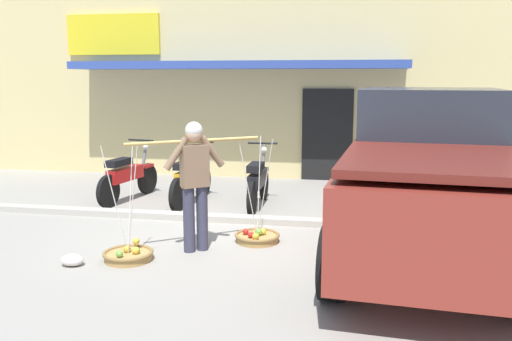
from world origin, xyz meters
TOP-DOWN VIEW (x-y plane):
  - ground_plane at (0.00, 0.00)m, footprint 90.00×90.00m
  - sidewalk_curb at (0.00, 0.70)m, footprint 20.00×0.24m
  - fruit_vendor at (-0.30, -0.77)m, footprint 1.47×1.07m
  - fruit_basket_left_side at (0.42, -0.26)m, footprint 0.63×0.63m
  - fruit_basket_right_side at (-1.02, -1.29)m, footprint 0.63×0.63m
  - motorcycle_nearest_shop at (-2.36, 1.78)m, footprint 0.57×1.80m
  - motorcycle_second_in_row at (-1.15, 1.75)m, footprint 0.54×1.82m
  - motorcycle_third_in_row at (0.08, 1.73)m, footprint 0.54×1.82m
  - parked_truck at (2.62, -0.50)m, footprint 2.47×4.84m
  - storefront_building at (-0.82, 6.97)m, footprint 13.00×6.00m
  - plastic_litter_bag at (-1.61, -1.59)m, footprint 0.28×0.22m

SIDE VIEW (x-z plane):
  - ground_plane at x=0.00m, z-range 0.00..0.00m
  - sidewalk_curb at x=0.00m, z-range 0.00..0.10m
  - plastic_litter_bag at x=-1.61m, z-range 0.00..0.14m
  - fruit_basket_left_side at x=0.42m, z-range -0.65..0.80m
  - fruit_basket_right_side at x=-1.02m, z-range -0.65..0.80m
  - motorcycle_nearest_shop at x=-2.36m, z-range -0.09..1.00m
  - motorcycle_second_in_row at x=-1.15m, z-range -0.09..1.00m
  - motorcycle_third_in_row at x=0.08m, z-range -0.09..1.00m
  - fruit_vendor at x=-0.30m, z-range 0.13..1.83m
  - parked_truck at x=2.62m, z-range -0.02..2.08m
  - storefront_building at x=-0.82m, z-range 0.00..4.20m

